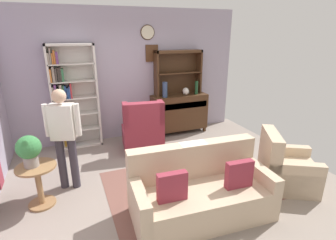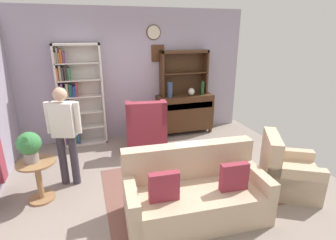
# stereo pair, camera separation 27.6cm
# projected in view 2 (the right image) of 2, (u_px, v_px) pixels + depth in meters

# --- Properties ---
(ground_plane) EXTENTS (5.40, 4.60, 0.02)m
(ground_plane) POSITION_uv_depth(u_px,v_px,m) (166.00, 179.00, 4.36)
(ground_plane) COLOR gray
(wall_back) EXTENTS (5.00, 0.09, 2.80)m
(wall_back) POSITION_uv_depth(u_px,v_px,m) (137.00, 74.00, 5.82)
(wall_back) COLOR #A399AD
(wall_back) RESTS_ON ground_plane
(area_rug) EXTENTS (2.44, 1.75, 0.01)m
(area_rug) POSITION_uv_depth(u_px,v_px,m) (184.00, 186.00, 4.15)
(area_rug) COLOR brown
(area_rug) RESTS_ON ground_plane
(bookshelf) EXTENTS (0.90, 0.30, 2.10)m
(bookshelf) POSITION_uv_depth(u_px,v_px,m) (77.00, 97.00, 5.40)
(bookshelf) COLOR silver
(bookshelf) RESTS_ON ground_plane
(sideboard) EXTENTS (1.30, 0.45, 0.92)m
(sideboard) POSITION_uv_depth(u_px,v_px,m) (185.00, 112.00, 6.17)
(sideboard) COLOR #422816
(sideboard) RESTS_ON ground_plane
(sideboard_hutch) EXTENTS (1.10, 0.26, 1.00)m
(sideboard_hutch) POSITION_uv_depth(u_px,v_px,m) (184.00, 66.00, 5.93)
(sideboard_hutch) COLOR #422816
(sideboard_hutch) RESTS_ON sideboard
(vase_tall) EXTENTS (0.11, 0.11, 0.34)m
(vase_tall) POSITION_uv_depth(u_px,v_px,m) (170.00, 90.00, 5.80)
(vase_tall) COLOR #33476B
(vase_tall) RESTS_ON sideboard
(vase_round) EXTENTS (0.15, 0.15, 0.17)m
(vase_round) POSITION_uv_depth(u_px,v_px,m) (191.00, 92.00, 5.99)
(vase_round) COLOR beige
(vase_round) RESTS_ON sideboard
(bottle_wine) EXTENTS (0.07, 0.07, 0.31)m
(bottle_wine) POSITION_uv_depth(u_px,v_px,m) (202.00, 88.00, 6.02)
(bottle_wine) COLOR #194223
(bottle_wine) RESTS_ON sideboard
(couch_floral) EXTENTS (1.85, 0.96, 0.90)m
(couch_floral) POSITION_uv_depth(u_px,v_px,m) (195.00, 194.00, 3.42)
(couch_floral) COLOR #C6AD8E
(couch_floral) RESTS_ON ground_plane
(armchair_floral) EXTENTS (1.05, 1.04, 0.88)m
(armchair_floral) POSITION_uv_depth(u_px,v_px,m) (286.00, 173.00, 3.96)
(armchair_floral) COLOR #C6AD8E
(armchair_floral) RESTS_ON ground_plane
(wingback_chair) EXTENTS (0.88, 0.90, 1.05)m
(wingback_chair) POSITION_uv_depth(u_px,v_px,m) (146.00, 131.00, 5.33)
(wingback_chair) COLOR maroon
(wingback_chair) RESTS_ON ground_plane
(plant_stand) EXTENTS (0.52, 0.52, 0.61)m
(plant_stand) POSITION_uv_depth(u_px,v_px,m) (38.00, 176.00, 3.70)
(plant_stand) COLOR #997047
(plant_stand) RESTS_ON ground_plane
(potted_plant_large) EXTENTS (0.31, 0.31, 0.43)m
(potted_plant_large) POSITION_uv_depth(u_px,v_px,m) (29.00, 145.00, 3.54)
(potted_plant_large) COLOR gray
(potted_plant_large) RESTS_ON plant_stand
(person_reading) EXTENTS (0.52, 0.30, 1.56)m
(person_reading) POSITION_uv_depth(u_px,v_px,m) (65.00, 130.00, 3.94)
(person_reading) COLOR #38333D
(person_reading) RESTS_ON ground_plane
(coffee_table) EXTENTS (0.80, 0.50, 0.42)m
(coffee_table) POSITION_uv_depth(u_px,v_px,m) (184.00, 162.00, 4.17)
(coffee_table) COLOR #422816
(coffee_table) RESTS_ON ground_plane
(book_stack) EXTENTS (0.18, 0.16, 0.10)m
(book_stack) POSITION_uv_depth(u_px,v_px,m) (175.00, 155.00, 4.14)
(book_stack) COLOR #723F7F
(book_stack) RESTS_ON coffee_table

